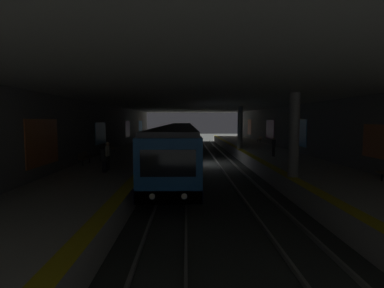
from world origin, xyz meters
name	(u,v)px	position (x,y,z in m)	size (l,w,h in m)	color
ground_plane	(202,164)	(0.00, 0.00, 0.00)	(120.00, 120.00, 0.00)	#383A38
track_left	(225,163)	(0.00, -2.20, 0.08)	(60.00, 1.53, 0.16)	gray
track_right	(179,163)	(0.00, 2.20, 0.08)	(60.00, 1.53, 0.16)	gray
platform_left	(271,158)	(0.00, -6.55, 0.53)	(60.00, 5.30, 1.06)	#B7B2A8
platform_right	(132,159)	(0.00, 6.55, 0.53)	(60.00, 5.30, 1.06)	#B7B2A8
wall_left	(302,134)	(0.06, -9.45, 2.80)	(60.00, 0.56, 5.60)	slate
wall_right	(101,134)	(0.04, 9.45, 2.80)	(60.00, 0.56, 5.60)	slate
ceiling_slab	(202,102)	(0.00, 0.00, 5.80)	(60.00, 19.40, 0.40)	beige
pillar_near	(294,135)	(-11.58, -4.35, 3.33)	(0.56, 0.56, 4.55)	gray
pillar_far	(240,127)	(4.21, -4.35, 3.33)	(0.56, 0.56, 4.55)	gray
metro_train	(179,141)	(1.89, 2.20, 2.02)	(35.00, 2.83, 3.49)	#19569E
bench_left_mid	(259,139)	(12.32, -8.53, 1.57)	(1.70, 0.47, 0.86)	#262628
bench_right_near	(85,157)	(-6.96, 8.53, 1.57)	(1.70, 0.47, 0.86)	#262628
bench_right_mid	(111,147)	(0.18, 8.53, 1.57)	(1.70, 0.47, 0.86)	#262628
person_waiting_near	(108,155)	(-9.15, 6.34, 2.00)	(0.60, 0.24, 1.73)	#393939
person_walking_mid	(274,146)	(-2.73, -5.95, 1.93)	(0.60, 0.22, 1.62)	#2D2D2D
person_standing_far	(137,140)	(4.72, 6.88, 1.92)	(0.60, 0.22, 1.61)	black
suitcase_rolling	(105,166)	(-10.00, 6.32, 1.39)	(0.35, 0.22, 0.98)	black
trash_bin	(103,155)	(-5.09, 7.80, 1.48)	(0.44, 0.44, 0.85)	#595B5E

